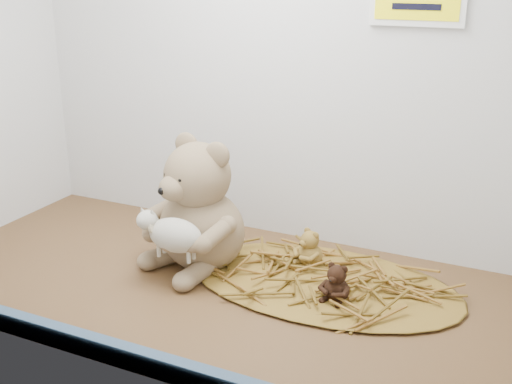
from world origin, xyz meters
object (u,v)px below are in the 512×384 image
at_px(main_teddy, 201,203).
at_px(toy_lamb, 175,235).
at_px(mini_teddy_brown, 337,281).
at_px(mini_teddy_tan, 310,246).

xyz_separation_m(main_teddy, toy_lamb, (0.00, -0.10, -0.03)).
xyz_separation_m(toy_lamb, mini_teddy_brown, (0.31, 0.06, -0.06)).
distance_m(main_teddy, toy_lamb, 0.10).
distance_m(mini_teddy_tan, mini_teddy_brown, 0.15).
relative_size(main_teddy, mini_teddy_tan, 3.53).
height_order(toy_lamb, mini_teddy_brown, toy_lamb).
height_order(main_teddy, mini_teddy_brown, main_teddy).
bearing_deg(mini_teddy_tan, main_teddy, -126.09).
bearing_deg(toy_lamb, mini_teddy_tan, 40.54).
relative_size(toy_lamb, mini_teddy_brown, 2.00).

